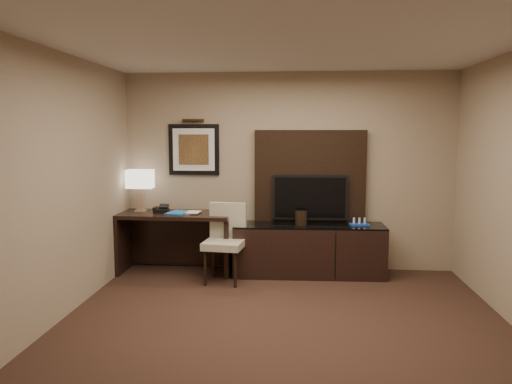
# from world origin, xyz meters

# --- Properties ---
(floor) EXTENTS (4.50, 5.00, 0.01)m
(floor) POSITION_xyz_m (0.00, 0.00, -0.01)
(floor) COLOR #321D16
(floor) RESTS_ON ground
(ceiling) EXTENTS (4.50, 5.00, 0.01)m
(ceiling) POSITION_xyz_m (0.00, 0.00, 2.70)
(ceiling) COLOR silver
(ceiling) RESTS_ON wall_back
(wall_back) EXTENTS (4.50, 0.01, 2.70)m
(wall_back) POSITION_xyz_m (0.00, 2.50, 1.35)
(wall_back) COLOR #9B8569
(wall_back) RESTS_ON floor
(wall_front) EXTENTS (4.50, 0.01, 2.70)m
(wall_front) POSITION_xyz_m (0.00, -2.50, 1.35)
(wall_front) COLOR #9B8569
(wall_front) RESTS_ON floor
(wall_left) EXTENTS (0.01, 5.00, 2.70)m
(wall_left) POSITION_xyz_m (-2.25, 0.00, 1.35)
(wall_left) COLOR #9B8569
(wall_left) RESTS_ON floor
(desk) EXTENTS (1.53, 0.69, 0.81)m
(desk) POSITION_xyz_m (-1.50, 2.15, 0.41)
(desk) COLOR black
(desk) RESTS_ON floor
(credenza) EXTENTS (1.99, 0.59, 0.68)m
(credenza) POSITION_xyz_m (0.29, 2.15, 0.34)
(credenza) COLOR black
(credenza) RESTS_ON floor
(tv_wall_panel) EXTENTS (1.50, 0.12, 1.30)m
(tv_wall_panel) POSITION_xyz_m (0.30, 2.44, 1.27)
(tv_wall_panel) COLOR black
(tv_wall_panel) RESTS_ON wall_back
(tv) EXTENTS (1.00, 0.08, 0.60)m
(tv) POSITION_xyz_m (0.30, 2.34, 1.02)
(tv) COLOR black
(tv) RESTS_ON tv_wall_panel
(artwork) EXTENTS (0.70, 0.04, 0.70)m
(artwork) POSITION_xyz_m (-1.30, 2.48, 1.65)
(artwork) COLOR black
(artwork) RESTS_ON wall_back
(picture_light) EXTENTS (0.04, 0.04, 0.30)m
(picture_light) POSITION_xyz_m (-1.30, 2.44, 2.05)
(picture_light) COLOR #402B14
(picture_light) RESTS_ON wall_back
(desk_chair) EXTENTS (0.54, 0.61, 1.00)m
(desk_chair) POSITION_xyz_m (-0.78, 1.75, 0.50)
(desk_chair) COLOR beige
(desk_chair) RESTS_ON floor
(table_lamp) EXTENTS (0.39, 0.28, 0.58)m
(table_lamp) POSITION_xyz_m (-2.01, 2.25, 1.10)
(table_lamp) COLOR #A18064
(table_lamp) RESTS_ON desk
(desk_phone) EXTENTS (0.20, 0.19, 0.10)m
(desk_phone) POSITION_xyz_m (-1.70, 2.17, 0.86)
(desk_phone) COLOR black
(desk_phone) RESTS_ON desk
(blue_folder) EXTENTS (0.33, 0.39, 0.02)m
(blue_folder) POSITION_xyz_m (-1.45, 2.11, 0.82)
(blue_folder) COLOR #1A5FAB
(blue_folder) RESTS_ON desk
(book) EXTENTS (0.18, 0.03, 0.24)m
(book) POSITION_xyz_m (-1.34, 2.13, 0.93)
(book) COLOR beige
(book) RESTS_ON desk
(ice_bucket) EXTENTS (0.19, 0.19, 0.18)m
(ice_bucket) POSITION_xyz_m (0.18, 2.12, 0.77)
(ice_bucket) COLOR black
(ice_bucket) RESTS_ON credenza
(minibar_tray) EXTENTS (0.26, 0.17, 0.09)m
(minibar_tray) POSITION_xyz_m (0.94, 2.16, 0.73)
(minibar_tray) COLOR #1A3EAB
(minibar_tray) RESTS_ON credenza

